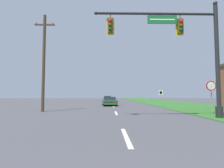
{
  "coord_description": "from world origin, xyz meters",
  "views": [
    {
      "loc": [
        -0.61,
        -0.21,
        1.47
      ],
      "look_at": [
        0.0,
        31.51,
        3.46
      ],
      "focal_mm": 28.0,
      "sensor_mm": 36.0,
      "label": 1
    }
  ],
  "objects_px": {
    "route_sign_post": "(161,94)",
    "utility_pole_near": "(44,61)",
    "signal_mast": "(188,47)",
    "car_ahead": "(109,101)",
    "far_car": "(107,98)",
    "stop_sign": "(211,90)"
  },
  "relations": [
    {
      "from": "route_sign_post",
      "to": "utility_pole_near",
      "type": "height_order",
      "value": "utility_pole_near"
    },
    {
      "from": "car_ahead",
      "to": "route_sign_post",
      "type": "bearing_deg",
      "value": -18.83
    },
    {
      "from": "route_sign_post",
      "to": "far_car",
      "type": "bearing_deg",
      "value": 107.63
    },
    {
      "from": "signal_mast",
      "to": "stop_sign",
      "type": "bearing_deg",
      "value": 38.38
    },
    {
      "from": "signal_mast",
      "to": "car_ahead",
      "type": "relative_size",
      "value": 1.87
    },
    {
      "from": "far_car",
      "to": "utility_pole_near",
      "type": "bearing_deg",
      "value": -100.99
    },
    {
      "from": "far_car",
      "to": "car_ahead",
      "type": "bearing_deg",
      "value": -88.83
    },
    {
      "from": "stop_sign",
      "to": "utility_pole_near",
      "type": "distance_m",
      "value": 14.11
    },
    {
      "from": "route_sign_post",
      "to": "signal_mast",
      "type": "bearing_deg",
      "value": -97.95
    },
    {
      "from": "far_car",
      "to": "signal_mast",
      "type": "bearing_deg",
      "value": -80.71
    },
    {
      "from": "signal_mast",
      "to": "far_car",
      "type": "relative_size",
      "value": 1.81
    },
    {
      "from": "signal_mast",
      "to": "route_sign_post",
      "type": "height_order",
      "value": "signal_mast"
    },
    {
      "from": "stop_sign",
      "to": "route_sign_post",
      "type": "xyz_separation_m",
      "value": [
        -1.19,
        8.93,
        -0.34
      ]
    },
    {
      "from": "car_ahead",
      "to": "utility_pole_near",
      "type": "bearing_deg",
      "value": -123.99
    },
    {
      "from": "signal_mast",
      "to": "utility_pole_near",
      "type": "relative_size",
      "value": 0.94
    },
    {
      "from": "signal_mast",
      "to": "car_ahead",
      "type": "distance_m",
      "value": 14.78
    },
    {
      "from": "signal_mast",
      "to": "stop_sign",
      "type": "distance_m",
      "value": 4.42
    },
    {
      "from": "car_ahead",
      "to": "far_car",
      "type": "distance_m",
      "value": 19.62
    },
    {
      "from": "route_sign_post",
      "to": "utility_pole_near",
      "type": "distance_m",
      "value": 14.39
    },
    {
      "from": "far_car",
      "to": "stop_sign",
      "type": "bearing_deg",
      "value": -75.2
    },
    {
      "from": "car_ahead",
      "to": "signal_mast",
      "type": "bearing_deg",
      "value": -69.49
    },
    {
      "from": "utility_pole_near",
      "to": "far_car",
      "type": "bearing_deg",
      "value": 79.01
    }
  ]
}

